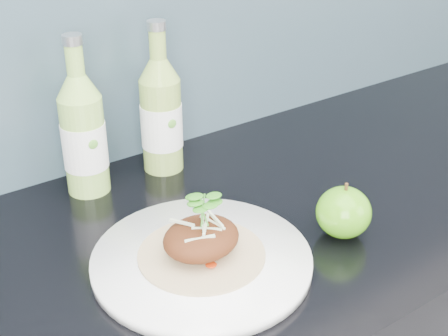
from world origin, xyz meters
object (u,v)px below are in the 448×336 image
(dinner_plate, at_px, (202,260))
(cider_bottle_left, at_px, (83,135))
(green_apple, at_px, (344,212))
(cider_bottle_right, at_px, (161,115))

(dinner_plate, bearing_deg, cider_bottle_left, 97.74)
(green_apple, distance_m, cider_bottle_left, 0.42)
(cider_bottle_left, bearing_deg, dinner_plate, -68.18)
(green_apple, distance_m, cider_bottle_right, 0.36)
(green_apple, xyz_separation_m, cider_bottle_left, (-0.25, 0.34, 0.06))
(green_apple, relative_size, cider_bottle_left, 0.33)
(cider_bottle_left, relative_size, cider_bottle_right, 1.00)
(cider_bottle_left, distance_m, cider_bottle_right, 0.14)
(green_apple, height_order, cider_bottle_left, cider_bottle_left)
(dinner_plate, distance_m, cider_bottle_left, 0.30)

